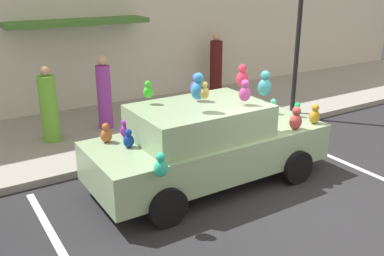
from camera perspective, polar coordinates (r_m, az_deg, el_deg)
ground_plane at (r=7.67m, az=14.63°, el=-9.63°), size 60.00×60.00×0.00m
sidewalk at (r=11.30m, az=-3.79°, el=1.11°), size 24.00×4.00×0.15m
parking_stripe_front at (r=9.61m, az=18.49°, el=-3.83°), size 0.12×3.60×0.01m
parking_stripe_rear at (r=6.67m, az=-17.44°, el=-14.73°), size 0.12×3.60×0.01m
plush_covered_car at (r=7.76m, az=2.08°, el=-1.94°), size 4.43×2.02×2.20m
teddy_bear_on_sidewalk at (r=10.64m, az=6.74°, el=2.01°), size 0.35×0.29×0.67m
street_lamp_post at (r=11.47m, az=14.15°, el=13.87°), size 0.28×0.28×4.05m
pedestrian_near_shopfront at (r=10.46m, az=-11.64°, el=4.41°), size 0.34×0.34×1.78m
pedestrian_walking_past at (r=9.94m, az=-18.55°, el=2.64°), size 0.38×0.38×1.70m
pedestrian_by_lamp at (r=13.63m, az=3.22°, el=8.41°), size 0.39×0.39×1.85m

